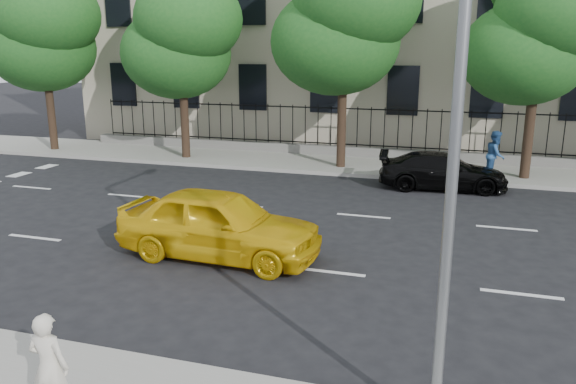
% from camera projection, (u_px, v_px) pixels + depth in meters
% --- Properties ---
extents(ground, '(120.00, 120.00, 0.00)m').
position_uv_depth(ground, '(299.00, 323.00, 10.26)').
color(ground, black).
rests_on(ground, ground).
extents(far_sidewalk, '(60.00, 4.00, 0.15)m').
position_uv_depth(far_sidewalk, '(392.00, 167.00, 23.20)').
color(far_sidewalk, gray).
rests_on(far_sidewalk, ground).
extents(lane_markings, '(49.60, 4.62, 0.01)m').
position_uv_depth(lane_markings, '(349.00, 240.00, 14.65)').
color(lane_markings, silver).
rests_on(lane_markings, ground).
extents(iron_fence, '(30.00, 0.50, 2.20)m').
position_uv_depth(iron_fence, '(397.00, 147.00, 24.63)').
color(iron_fence, slate).
rests_on(iron_fence, far_sidewalk).
extents(street_light, '(0.25, 3.32, 8.05)m').
position_uv_depth(street_light, '(464.00, 24.00, 6.62)').
color(street_light, slate).
rests_on(street_light, near_sidewalk).
extents(tree_a, '(5.71, 5.31, 9.39)m').
position_uv_depth(tree_a, '(44.00, 19.00, 25.62)').
color(tree_a, '#382619').
rests_on(tree_a, far_sidewalk).
extents(tree_b, '(5.53, 5.12, 8.97)m').
position_uv_depth(tree_b, '(183.00, 24.00, 23.70)').
color(tree_b, '#382619').
rests_on(tree_b, far_sidewalk).
extents(tree_c, '(5.89, 5.50, 9.80)m').
position_uv_depth(tree_c, '(346.00, 6.00, 21.58)').
color(tree_c, '#382619').
rests_on(tree_c, far_sidewalk).
extents(tree_d, '(5.34, 4.94, 8.84)m').
position_uv_depth(tree_d, '(542.00, 19.00, 19.74)').
color(tree_d, '#382619').
rests_on(tree_d, far_sidewalk).
extents(yellow_taxi, '(4.97, 2.19, 1.67)m').
position_uv_depth(yellow_taxi, '(219.00, 224.00, 13.28)').
color(yellow_taxi, '#E4B30E').
rests_on(yellow_taxi, ground).
extents(black_sedan, '(4.59, 2.22, 1.29)m').
position_uv_depth(black_sedan, '(442.00, 171.00, 19.83)').
color(black_sedan, black).
rests_on(black_sedan, ground).
extents(woman_near, '(0.56, 0.38, 1.49)m').
position_uv_depth(woman_near, '(49.00, 367.00, 7.22)').
color(woman_near, beige).
rests_on(woman_near, near_sidewalk).
extents(pedestrian_far, '(0.82, 0.97, 1.78)m').
position_uv_depth(pedestrian_far, '(495.00, 155.00, 20.69)').
color(pedestrian_far, '#28528B').
rests_on(pedestrian_far, far_sidewalk).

